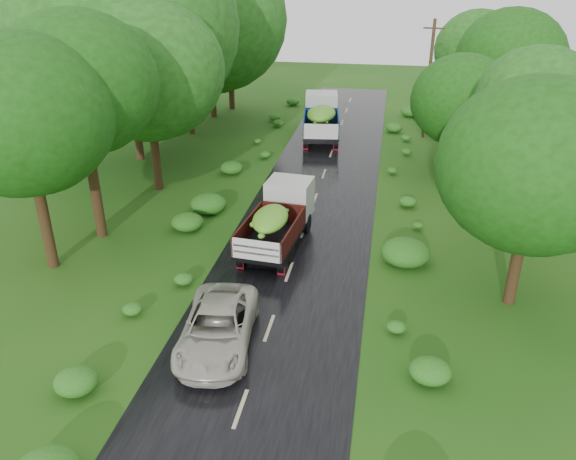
% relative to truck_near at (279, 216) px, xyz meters
% --- Properties ---
extents(ground, '(120.00, 120.00, 0.00)m').
position_rel_truck_near_xyz_m(ground, '(0.90, -10.42, -1.40)').
color(ground, '#16480F').
rests_on(ground, ground).
extents(road, '(6.50, 80.00, 0.02)m').
position_rel_truck_near_xyz_m(road, '(0.90, -5.42, -1.39)').
color(road, black).
rests_on(road, ground).
extents(road_lines, '(0.12, 69.60, 0.00)m').
position_rel_truck_near_xyz_m(road_lines, '(0.90, -4.42, -1.38)').
color(road_lines, '#BFB78C').
rests_on(road_lines, road).
extents(truck_near, '(2.62, 6.05, 2.47)m').
position_rel_truck_near_xyz_m(truck_near, '(0.00, 0.00, 0.00)').
color(truck_near, black).
rests_on(truck_near, ground).
extents(truck_far, '(3.19, 6.99, 2.84)m').
position_rel_truck_near_xyz_m(truck_far, '(-0.26, 17.14, 0.21)').
color(truck_far, black).
rests_on(truck_far, ground).
extents(car, '(2.86, 5.21, 1.38)m').
position_rel_truck_near_xyz_m(car, '(-0.59, -7.62, -0.69)').
color(car, '#BDB8A8').
rests_on(car, road).
extents(utility_pole, '(1.43, 0.32, 8.16)m').
position_rel_truck_near_xyz_m(utility_pole, '(7.04, 18.52, 2.80)').
color(utility_pole, '#382616').
rests_on(utility_pole, ground).
extents(trees_left, '(7.77, 31.74, 10.54)m').
position_rel_truck_near_xyz_m(trees_left, '(-9.63, 11.78, 5.76)').
color(trees_left, black).
rests_on(trees_left, ground).
extents(trees_right, '(7.11, 31.72, 7.60)m').
position_rel_truck_near_xyz_m(trees_right, '(10.42, 11.32, 4.02)').
color(trees_right, black).
rests_on(trees_right, ground).
extents(shrubs, '(11.90, 44.00, 0.70)m').
position_rel_truck_near_xyz_m(shrubs, '(0.90, 3.58, -1.05)').
color(shrubs, '#166017').
rests_on(shrubs, ground).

